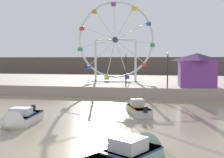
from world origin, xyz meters
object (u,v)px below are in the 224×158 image
motorboat_white_red_stripe (19,119)px  motorboat_pale_grey (137,108)px  ferris_wheel_white_frame (115,41)px  carnival_booth_purple_stall (197,69)px  motorboat_seafoam (134,152)px  promenade_lamp_near (168,65)px  promenade_lamp_far (126,65)px

motorboat_white_red_stripe → motorboat_pale_grey: size_ratio=0.93×
ferris_wheel_white_frame → carnival_booth_purple_stall: 11.53m
motorboat_pale_grey → ferris_wheel_white_frame: ferris_wheel_white_frame is taller
motorboat_seafoam → ferris_wheel_white_frame: bearing=42.2°
motorboat_white_red_stripe → motorboat_seafoam: bearing=54.7°
ferris_wheel_white_frame → promenade_lamp_near: size_ratio=2.89×
motorboat_pale_grey → carnival_booth_purple_stall: size_ratio=1.00×
promenade_lamp_near → promenade_lamp_far: (-4.32, 0.49, -0.03)m
motorboat_pale_grey → motorboat_seafoam: size_ratio=0.86×
motorboat_pale_grey → carnival_booth_purple_stall: (5.32, 9.91, 2.55)m
motorboat_pale_grey → motorboat_white_red_stripe: bearing=107.0°
motorboat_white_red_stripe → motorboat_seafoam: 8.80m
motorboat_seafoam → motorboat_pale_grey: bearing=35.5°
motorboat_pale_grey → motorboat_seafoam: bearing=164.0°
motorboat_white_red_stripe → promenade_lamp_near: size_ratio=1.07×
promenade_lamp_near → carnival_booth_purple_stall: bearing=30.5°
motorboat_pale_grey → ferris_wheel_white_frame: 16.91m
promenade_lamp_near → ferris_wheel_white_frame: bearing=133.1°
motorboat_seafoam → promenade_lamp_far: 18.93m
motorboat_seafoam → carnival_booth_purple_stall: 20.39m
ferris_wheel_white_frame → promenade_lamp_far: ferris_wheel_white_frame is taller
motorboat_white_red_stripe → motorboat_pale_grey: motorboat_pale_grey is taller
motorboat_white_red_stripe → promenade_lamp_near: bearing=142.6°
motorboat_white_red_stripe → ferris_wheel_white_frame: (2.27, 20.43, 5.91)m
promenade_lamp_near → promenade_lamp_far: bearing=173.5°
ferris_wheel_white_frame → promenade_lamp_far: bearing=-70.6°
carnival_booth_purple_stall → motorboat_pale_grey: bearing=-121.0°
motorboat_seafoam → promenade_lamp_far: (-2.90, 18.45, 3.07)m
motorboat_white_red_stripe → promenade_lamp_far: bearing=158.0°
motorboat_pale_grey → carnival_booth_purple_stall: bearing=-49.4°
carnival_booth_purple_stall → ferris_wheel_white_frame: bearing=148.4°
ferris_wheel_white_frame → promenade_lamp_far: (2.32, -6.61, -2.86)m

